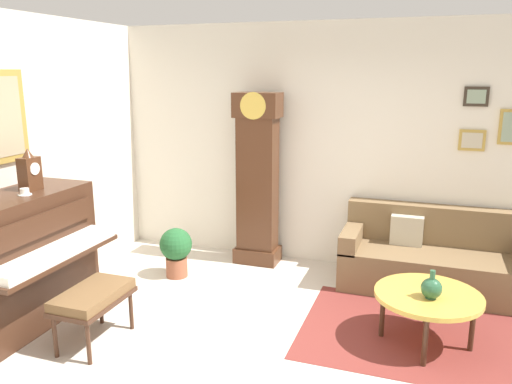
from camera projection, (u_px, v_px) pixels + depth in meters
ground_plane at (259, 369)px, 4.02m from camera, size 6.40×6.00×0.10m
wall_back at (327, 146)px, 5.88m from camera, size 5.30×0.13×2.80m
area_rug at (423, 336)px, 4.42m from camera, size 2.10×1.50×0.01m
piano at (20, 260)px, 4.51m from camera, size 0.87×1.44×1.21m
piano_bench at (93, 298)px, 4.24m from camera, size 0.42×0.70×0.48m
grandfather_clock at (258, 184)px, 5.94m from camera, size 0.52×0.34×2.03m
couch at (434, 260)px, 5.35m from camera, size 1.90×0.80×0.84m
coffee_table at (428, 297)px, 4.21m from camera, size 0.88×0.88×0.46m
mantel_clock at (30, 171)px, 4.53m from camera, size 0.13×0.18×0.38m
teacup at (25, 192)px, 4.39m from camera, size 0.12×0.12×0.06m
green_jug at (431, 288)px, 4.10m from camera, size 0.17×0.17×0.24m
potted_plant at (176, 249)px, 5.64m from camera, size 0.36×0.36×0.56m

